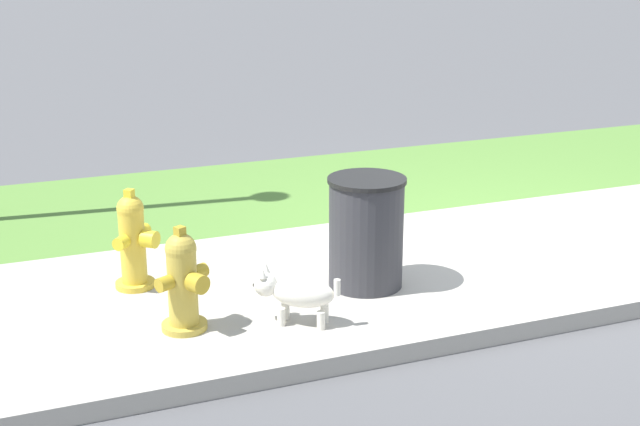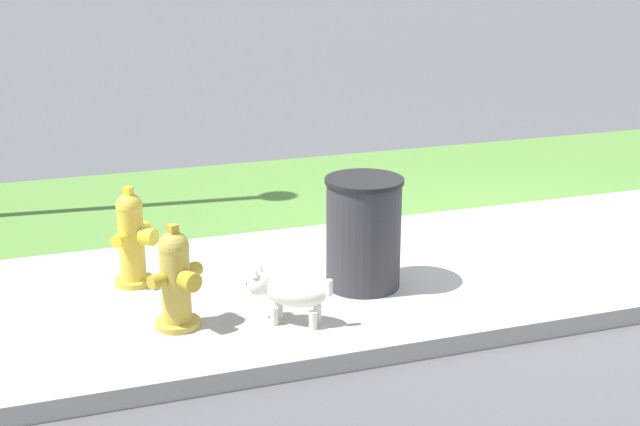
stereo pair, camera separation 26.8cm
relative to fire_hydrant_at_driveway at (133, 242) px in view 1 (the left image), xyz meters
name	(u,v)px [view 1 (the left image)]	position (x,y,z in m)	size (l,w,h in m)	color
ground_plane	(514,253)	(2.83, -0.37, -0.34)	(120.00, 120.00, 0.00)	#515154
sidewalk_pavement	(514,252)	(2.83, -0.37, -0.34)	(18.00, 2.33, 0.01)	#ADA89E
grass_verge	(386,178)	(2.83, 1.92, -0.34)	(18.00, 2.24, 0.01)	#568438
street_curb	(622,307)	(2.83, -1.61, -0.28)	(18.00, 0.16, 0.12)	#ADA89E
fire_hydrant_at_driveway	(133,242)	(0.00, 0.00, 0.00)	(0.33, 0.33, 0.71)	gold
fire_hydrant_mid_block	(183,282)	(0.16, -0.80, -0.02)	(0.37, 0.34, 0.68)	gold
small_white_dog	(296,293)	(0.83, -0.97, -0.12)	(0.49, 0.40, 0.38)	silver
trash_bin	(366,233)	(1.50, -0.55, 0.05)	(0.54, 0.54, 0.78)	#333338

